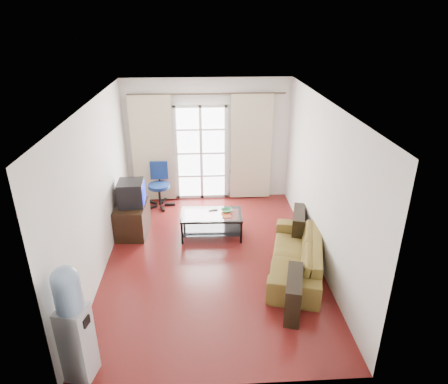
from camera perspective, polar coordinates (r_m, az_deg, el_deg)
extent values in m
plane|color=maroon|center=(7.04, -1.70, -9.46)|extent=(5.20, 5.20, 0.00)
plane|color=white|center=(5.99, -2.02, 12.60)|extent=(5.20, 5.20, 0.00)
cube|color=white|center=(8.84, -2.35, 7.37)|extent=(3.60, 0.02, 2.70)
cube|color=white|center=(4.14, -0.75, -13.76)|extent=(3.60, 0.02, 2.70)
cube|color=white|center=(6.61, -17.64, 0.27)|extent=(0.02, 5.20, 2.70)
cube|color=white|center=(6.68, 13.77, 1.01)|extent=(0.02, 5.20, 2.70)
cube|color=white|center=(8.89, -3.28, 5.57)|extent=(1.01, 0.02, 2.04)
cube|color=white|center=(8.87, -3.28, 5.53)|extent=(1.16, 0.06, 2.15)
cylinder|color=#4C3F2D|center=(8.51, -2.45, 13.83)|extent=(3.30, 0.04, 0.04)
cube|color=beige|center=(8.84, -10.16, 5.97)|extent=(0.90, 0.07, 2.35)
cube|color=beige|center=(8.84, 3.89, 6.31)|extent=(0.90, 0.07, 2.35)
cube|color=#9A9A9D|center=(9.14, 2.79, 1.14)|extent=(0.64, 0.12, 0.64)
imported|color=olive|center=(6.71, 10.28, -8.81)|extent=(2.40, 1.78, 0.59)
cube|color=silver|center=(7.50, -1.80, -3.17)|extent=(1.16, 0.69, 0.01)
cube|color=black|center=(7.65, -1.77, -5.27)|extent=(1.10, 0.63, 0.01)
cube|color=black|center=(7.37, -6.01, -5.85)|extent=(0.04, 0.04, 0.46)
cube|color=black|center=(7.37, 2.46, -5.76)|extent=(0.04, 0.04, 0.46)
cube|color=black|center=(7.89, -5.72, -3.70)|extent=(0.04, 0.04, 0.46)
cube|color=black|center=(7.89, 2.17, -3.61)|extent=(0.04, 0.04, 0.46)
imported|color=#3A8D33|center=(7.55, 0.37, -2.68)|extent=(0.35, 0.35, 0.05)
imported|color=#A21513|center=(7.41, -0.30, -3.39)|extent=(0.21, 0.26, 0.02)
cube|color=black|center=(7.61, -1.54, -2.60)|extent=(0.19, 0.08, 0.02)
cube|color=black|center=(7.85, -12.93, -3.80)|extent=(0.60, 0.86, 0.61)
cube|color=black|center=(7.64, -13.12, -0.15)|extent=(0.47, 0.51, 0.46)
cube|color=#0C19E5|center=(7.61, -11.37, -0.09)|extent=(0.03, 0.40, 0.34)
cube|color=black|center=(7.68, -14.59, -0.20)|extent=(0.15, 0.34, 0.30)
cylinder|color=black|center=(8.86, -9.18, -0.55)|extent=(0.05, 0.05, 0.49)
cylinder|color=navy|center=(8.76, -9.28, 0.84)|extent=(0.47, 0.47, 0.07)
cube|color=navy|center=(8.85, -9.27, 3.09)|extent=(0.38, 0.05, 0.40)
cube|color=#BBBBC1|center=(5.11, -20.22, -19.55)|extent=(0.37, 0.37, 0.97)
cylinder|color=#809FC6|center=(4.68, -21.43, -13.44)|extent=(0.30, 0.30, 0.39)
sphere|color=#809FC6|center=(4.57, -21.80, -11.49)|extent=(0.30, 0.30, 0.30)
cube|color=black|center=(4.83, -19.14, -17.08)|extent=(0.07, 0.13, 0.10)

